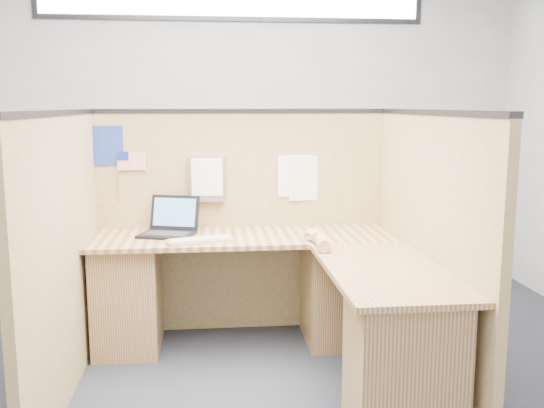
{
  "coord_description": "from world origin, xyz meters",
  "views": [
    {
      "loc": [
        -0.22,
        -3.11,
        1.55
      ],
      "look_at": [
        0.16,
        0.5,
        0.96
      ],
      "focal_mm": 40.0,
      "sensor_mm": 36.0,
      "label": 1
    }
  ],
  "objects": [
    {
      "name": "floor",
      "position": [
        0.0,
        0.0,
        0.0
      ],
      "size": [
        5.0,
        5.0,
        0.0
      ],
      "primitive_type": "plane",
      "color": "#20242D",
      "rests_on": "ground"
    },
    {
      "name": "wall_back",
      "position": [
        0.0,
        2.25,
        1.4
      ],
      "size": [
        5.0,
        0.0,
        5.0
      ],
      "primitive_type": "plane",
      "rotation": [
        1.57,
        0.0,
        0.0
      ],
      "color": "#989B9D",
      "rests_on": "floor"
    },
    {
      "name": "wall_front",
      "position": [
        0.0,
        -2.25,
        1.4
      ],
      "size": [
        5.0,
        0.0,
        5.0
      ],
      "primitive_type": "plane",
      "rotation": [
        -1.57,
        0.0,
        0.0
      ],
      "color": "#989B9D",
      "rests_on": "floor"
    },
    {
      "name": "cubicle_partitions",
      "position": [
        0.0,
        0.43,
        0.77
      ],
      "size": [
        2.06,
        1.83,
        1.53
      ],
      "color": "olive",
      "rests_on": "floor"
    },
    {
      "name": "l_desk",
      "position": [
        0.18,
        0.29,
        0.39
      ],
      "size": [
        1.95,
        1.75,
        0.73
      ],
      "color": "brown",
      "rests_on": "floor"
    },
    {
      "name": "laptop",
      "position": [
        -0.49,
        0.77,
        0.79
      ],
      "size": [
        0.39,
        0.4,
        0.24
      ],
      "rotation": [
        0.0,
        0.0,
        -0.31
      ],
      "color": "black",
      "rests_on": "l_desk"
    },
    {
      "name": "keyboard",
      "position": [
        -0.29,
        0.5,
        0.74
      ],
      "size": [
        0.41,
        0.24,
        0.03
      ],
      "rotation": [
        0.0,
        0.0,
        0.3
      ],
      "color": "#9E947B",
      "rests_on": "l_desk"
    },
    {
      "name": "mouse",
      "position": [
        0.41,
        0.48,
        0.75
      ],
      "size": [
        0.12,
        0.08,
        0.05
      ],
      "primitive_type": "ellipsoid",
      "rotation": [
        0.0,
        0.0,
        0.11
      ],
      "color": "silver",
      "rests_on": "l_desk"
    },
    {
      "name": "hand_forearm",
      "position": [
        0.42,
        0.34,
        0.77
      ],
      "size": [
        0.11,
        0.4,
        0.08
      ],
      "color": "tan",
      "rests_on": "l_desk"
    },
    {
      "name": "blue_poster",
      "position": [
        -0.88,
        0.97,
        1.29
      ],
      "size": [
        0.2,
        0.01,
        0.26
      ],
      "primitive_type": "cube",
      "rotation": [
        0.0,
        0.0,
        0.03
      ],
      "color": "navy",
      "rests_on": "cubicle_partitions"
    },
    {
      "name": "american_flag",
      "position": [
        -0.75,
        0.96,
        1.18
      ],
      "size": [
        0.19,
        0.01,
        0.33
      ],
      "color": "olive",
      "rests_on": "cubicle_partitions"
    },
    {
      "name": "file_holder",
      "position": [
        -0.23,
        0.94,
        1.06
      ],
      "size": [
        0.23,
        0.05,
        0.3
      ],
      "color": "slate",
      "rests_on": "cubicle_partitions"
    },
    {
      "name": "paper_left",
      "position": [
        0.44,
        0.97,
        1.06
      ],
      "size": [
        0.24,
        0.03,
        0.31
      ],
      "primitive_type": "cube",
      "rotation": [
        0.0,
        0.0,
        0.1
      ],
      "color": "white",
      "rests_on": "cubicle_partitions"
    },
    {
      "name": "paper_right",
      "position": [
        0.36,
        0.97,
        1.07
      ],
      "size": [
        0.22,
        0.01,
        0.29
      ],
      "primitive_type": "cube",
      "rotation": [
        0.0,
        0.0,
        0.04
      ],
      "color": "white",
      "rests_on": "cubicle_partitions"
    }
  ]
}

